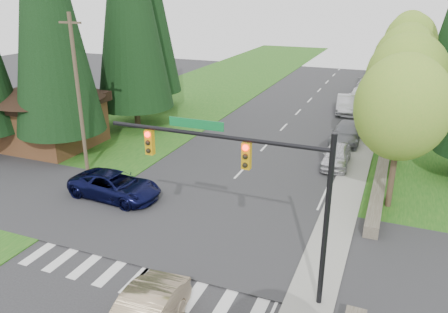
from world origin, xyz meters
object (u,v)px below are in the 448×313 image
Objects in this scene: parked_car_b at (347,133)px; parked_car_d at (359,96)px; parked_car_e at (364,86)px; parked_car_a at (336,156)px; parked_car_c at (346,104)px; suv_navy at (115,186)px.

parked_car_d reaches higher than parked_car_b.
parked_car_a is at bearing -92.85° from parked_car_e.
parked_car_b is (0.00, 5.31, 0.03)m from parked_car_a.
parked_car_c reaches higher than parked_car_b.
parked_car_d reaches higher than suv_navy.
parked_car_a is 0.86× the size of parked_car_c.
parked_car_b is 1.16× the size of parked_car_e.
suv_navy is 30.54m from parked_car_d.
parked_car_b is at bearing -87.46° from parked_car_d.
suv_navy is 1.08× the size of parked_car_c.
parked_car_c is at bearing -17.84° from suv_navy.
parked_car_a is 25.23m from parked_car_e.
parked_car_e is at bearing 89.14° from parked_car_a.
parked_car_b is 19.93m from parked_car_e.
parked_car_d is (10.40, 28.72, 0.08)m from suv_navy.
parked_car_e is (10.36, 34.98, -0.09)m from suv_navy.
parked_car_d is 1.07× the size of parked_car_e.
parked_car_a is at bearing -88.08° from parked_car_d.
parked_car_a is 0.89× the size of parked_car_d.
suv_navy is at bearing -109.58° from parked_car_d.
parked_car_a is 0.95× the size of parked_car_e.
parked_car_d is (-0.53, 13.66, 0.06)m from parked_car_b.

